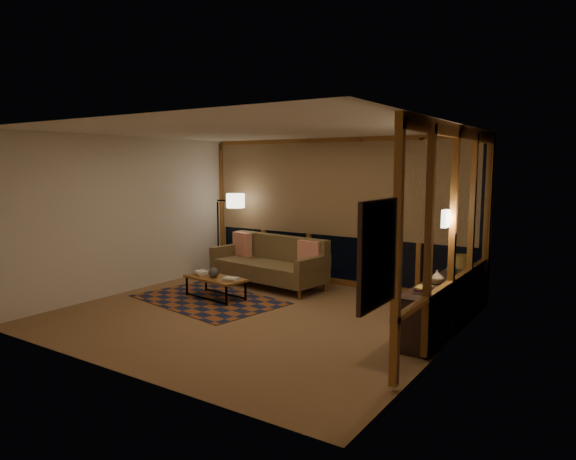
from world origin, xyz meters
The scene contains 21 objects.
floor centered at (0.00, 0.00, 0.00)m, with size 5.50×5.00×0.01m, color #986B44.
ceiling centered at (0.00, 0.00, 2.70)m, with size 5.50×5.00×0.01m, color beige.
walls centered at (0.00, 0.00, 1.35)m, with size 5.51×5.01×2.70m.
window_wall_back centered at (0.00, 2.43, 1.35)m, with size 5.30×0.16×2.60m, color brown, non-canonical shape.
window_wall_right centered at (2.68, 0.60, 1.35)m, with size 0.16×3.70×2.60m, color brown, non-canonical shape.
wall_art centered at (2.71, -1.85, 1.45)m, with size 0.06×0.74×0.94m, color red, non-canonical shape.
wall_sconce centered at (2.62, 0.45, 1.55)m, with size 0.12×0.18×0.22m, color #F9EAC7, non-canonical shape.
sofa centered at (-0.92, 1.61, 0.45)m, with size 2.19×0.89×0.90m, color brown, non-canonical shape.
pillow_left centered at (-1.73, 1.88, 0.67)m, with size 0.45×0.15×0.45m, color red, non-canonical shape.
pillow_right centered at (-0.12, 1.75, 0.66)m, with size 0.43×0.14×0.43m, color red, non-canonical shape.
area_rug centered at (-1.17, 0.27, 0.01)m, with size 2.37×1.58×0.01m, color brown.
coffee_table centered at (-1.13, 0.40, 0.18)m, with size 1.08×0.50×0.36m, color brown, non-canonical shape.
book_stack_a centered at (-1.45, 0.42, 0.39)m, with size 0.21×0.17×0.06m, color white, non-canonical shape.
book_stack_b centered at (-0.77, 0.37, 0.39)m, with size 0.26×0.21×0.05m, color white, non-canonical shape.
ceramic_pot centered at (-1.14, 0.38, 0.45)m, with size 0.17×0.17×0.17m, color black.
floor_lamp centered at (-2.33, 1.86, 0.83)m, with size 0.55×0.36×1.66m, color black, non-canonical shape.
bookshelf centered at (2.49, 1.00, 0.34)m, with size 0.40×2.69×0.67m, color #37231C, non-canonical shape.
basket centered at (2.47, 1.88, 0.77)m, with size 0.26×0.26×0.20m, color #AA8436.
teal_bowl centered at (2.49, 1.29, 0.74)m, with size 0.14×0.14×0.14m, color #1E7E75.
vase centered at (2.49, 0.61, 0.76)m, with size 0.18×0.18×0.19m, color tan.
shelf_book_stack centered at (2.49, 0.09, 0.71)m, with size 0.17×0.24×0.07m, color white, non-canonical shape.
Camera 1 is at (4.46, -5.90, 2.21)m, focal length 32.00 mm.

